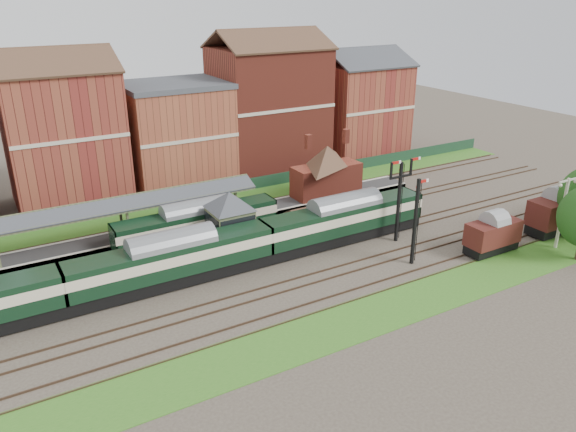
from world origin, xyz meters
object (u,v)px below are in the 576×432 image
platform_railcar (197,223)px  dmu_train (173,260)px  goods_van_a (493,234)px  signal_box (230,221)px  semaphore_bracket (399,196)px

platform_railcar → dmu_train: bearing=-125.9°
goods_van_a → platform_railcar: bearing=145.9°
signal_box → semaphore_bracket: 16.16m
signal_box → dmu_train: signal_box is taller
signal_box → dmu_train: size_ratio=0.12×
platform_railcar → goods_van_a: platform_railcar is taller
platform_railcar → goods_van_a: 27.66m
semaphore_bracket → goods_van_a: size_ratio=1.54×
dmu_train → goods_van_a: bearing=-18.0°
signal_box → platform_railcar: bearing=121.5°
platform_railcar → signal_box: bearing=-58.5°
semaphore_bracket → dmu_train: size_ratio=0.16×
signal_box → goods_van_a: size_ratio=1.13×
dmu_train → platform_railcar: size_ratio=3.23×
platform_railcar → goods_van_a: (22.91, -15.50, -0.32)m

